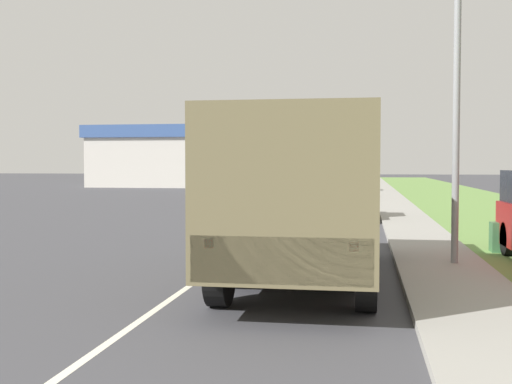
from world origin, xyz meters
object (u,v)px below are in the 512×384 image
Objects in this scene: car_second_ahead at (342,188)px; car_third_ahead at (350,182)px; military_truck at (305,191)px; car_nearest_ahead at (343,200)px; lamp_post at (445,65)px.

car_third_ahead is at bearing 88.09° from car_second_ahead.
military_truck is 13.12m from car_nearest_ahead.
military_truck is at bearing -91.20° from car_nearest_ahead.
lamp_post is (2.60, 1.88, 2.44)m from military_truck.
car_second_ahead is 9.38m from car_third_ahead.
military_truck is 27.55m from car_second_ahead.
car_third_ahead is (0.31, 9.38, 0.15)m from car_second_ahead.
lamp_post is at bearing 35.87° from military_truck.
military_truck is 1.84× the size of car_second_ahead.
military_truck is 4.03m from lamp_post.
lamp_post is at bearing -85.87° from car_third_ahead.
car_second_ahead is 26.03m from lamp_post.
car_third_ahead is 0.70× the size of lamp_post.
car_second_ahead is (-0.51, 14.44, -0.10)m from car_nearest_ahead.
car_second_ahead is at bearing 96.32° from lamp_post.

